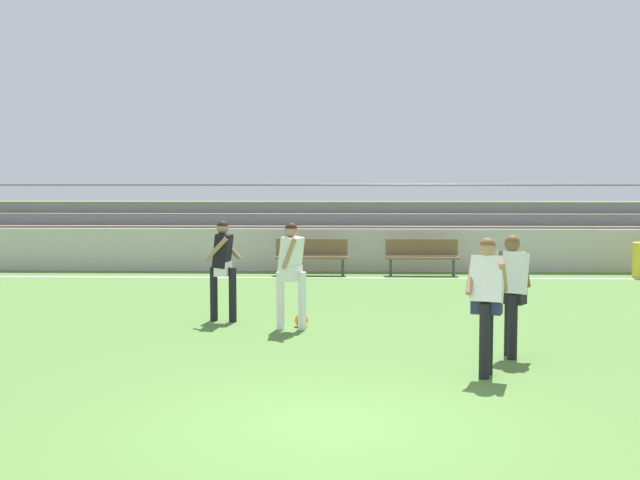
# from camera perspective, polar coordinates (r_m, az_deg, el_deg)

# --- Properties ---
(ground_plane) EXTENTS (160.00, 160.00, 0.00)m
(ground_plane) POSITION_cam_1_polar(r_m,az_deg,el_deg) (8.24, 0.62, -12.74)
(ground_plane) COLOR #517A38
(field_line_sideline) EXTENTS (44.00, 0.12, 0.01)m
(field_line_sideline) POSITION_cam_1_polar(r_m,az_deg,el_deg) (19.98, 1.26, -2.63)
(field_line_sideline) COLOR white
(field_line_sideline) RESTS_ON ground
(sideline_wall) EXTENTS (48.00, 0.16, 1.11)m
(sideline_wall) POSITION_cam_1_polar(r_m,az_deg,el_deg) (21.35, 1.29, -0.70)
(sideline_wall) COLOR #BCB7AD
(sideline_wall) RESTS_ON ground
(bleacher_stand) EXTENTS (27.74, 3.02, 2.24)m
(bleacher_stand) POSITION_cam_1_polar(r_m,az_deg,el_deg) (23.74, 2.87, 0.72)
(bleacher_stand) COLOR #897051
(bleacher_stand) RESTS_ON ground
(bench_far_left) EXTENTS (1.80, 0.40, 0.90)m
(bench_far_left) POSITION_cam_1_polar(r_m,az_deg,el_deg) (20.49, -0.59, -0.93)
(bench_far_left) COLOR brown
(bench_far_left) RESTS_ON ground
(bench_near_wall_gap) EXTENTS (1.80, 0.40, 0.90)m
(bench_near_wall_gap) POSITION_cam_1_polar(r_m,az_deg,el_deg) (20.57, 7.08, -0.94)
(bench_near_wall_gap) COLOR brown
(bench_near_wall_gap) RESTS_ON ground
(player_white_challenging) EXTENTS (0.48, 0.61, 1.71)m
(player_white_challenging) POSITION_cam_1_polar(r_m,az_deg,el_deg) (13.08, -2.01, -1.80)
(player_white_challenging) COLOR white
(player_white_challenging) RESTS_ON ground
(player_dark_overlapping) EXTENTS (0.59, 0.52, 1.70)m
(player_dark_overlapping) POSITION_cam_1_polar(r_m,az_deg,el_deg) (13.93, -6.75, -1.48)
(player_dark_overlapping) COLOR black
(player_dark_overlapping) RESTS_ON ground
(player_white_pressing_high) EXTENTS (0.60, 0.47, 1.66)m
(player_white_pressing_high) POSITION_cam_1_polar(r_m,az_deg,el_deg) (11.34, 13.14, -3.05)
(player_white_pressing_high) COLOR black
(player_white_pressing_high) RESTS_ON ground
(player_white_wide_right) EXTENTS (0.59, 0.45, 1.70)m
(player_white_wide_right) POSITION_cam_1_polar(r_m,az_deg,el_deg) (10.18, 11.50, -3.68)
(player_white_wide_right) COLOR black
(player_white_wide_right) RESTS_ON ground
(soccer_ball) EXTENTS (0.22, 0.22, 0.22)m
(soccer_ball) POSITION_cam_1_polar(r_m,az_deg,el_deg) (13.45, -1.30, -5.56)
(soccer_ball) COLOR orange
(soccer_ball) RESTS_ON ground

